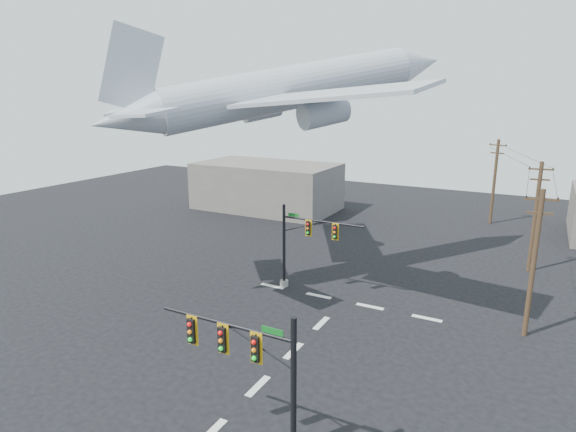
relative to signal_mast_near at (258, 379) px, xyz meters
The scene contains 10 objects.
ground 6.51m from the signal_mast_near, 121.92° to the left, with size 120.00×120.00×0.00m, color black.
lane_markings 10.88m from the signal_mast_near, 105.85° to the left, with size 14.00×21.20×0.01m.
signal_mast_near is the anchor object (origin of this frame).
signal_mast_far 18.15m from the signal_mast_near, 111.31° to the left, with size 6.75×0.73×6.60m.
utility_pole_a 19.30m from the signal_mast_near, 61.75° to the left, with size 1.86×0.45×9.33m.
utility_pole_b 30.98m from the signal_mast_near, 73.35° to the left, with size 1.90×0.39×9.41m.
utility_pole_c 45.35m from the signal_mast_near, 84.61° to the left, with size 1.92×0.83×9.80m.
power_lines 32.50m from the signal_mast_near, 76.25° to the left, with size 6.61×28.16×0.24m.
airliner 22.81m from the signal_mast_near, 113.90° to the left, with size 23.38×25.80×7.71m.
building_left 45.58m from the signal_mast_near, 120.00° to the left, with size 18.00×10.00×6.00m, color #67625B.
Camera 1 is at (11.67, -18.65, 14.61)m, focal length 30.00 mm.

